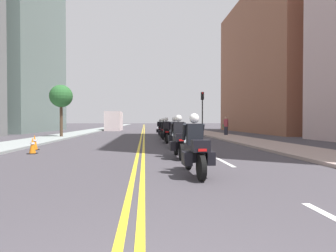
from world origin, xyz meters
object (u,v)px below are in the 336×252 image
motorcycle_1 (179,141)px  traffic_cone_1 (32,146)px  motorcycle_5 (160,129)px  parked_truck (114,122)px  motorcycle_4 (163,131)px  motorcycle_2 (175,135)px  motorcycle_3 (166,133)px  pedestrian_1 (226,126)px  street_tree_0 (61,97)px  motorcycle_0 (195,150)px  traffic_cone_0 (35,142)px  traffic_light_near (202,105)px  pedestrian_2 (226,127)px

motorcycle_1 → traffic_cone_1: 6.35m
motorcycle_5 → parked_truck: 17.34m
motorcycle_1 → motorcycle_4: (0.13, 10.82, -0.00)m
parked_truck → motorcycle_4: bearing=-73.7°
traffic_cone_1 → parked_truck: 29.43m
motorcycle_2 → motorcycle_3: bearing=90.5°
motorcycle_2 → pedestrian_1: size_ratio=1.20×
motorcycle_3 → pedestrian_1: (6.14, 7.13, 0.29)m
motorcycle_1 → motorcycle_3: (0.10, 7.20, -0.01)m
motorcycle_1 → pedestrian_1: pedestrian_1 is taller
motorcycle_2 → pedestrian_1: bearing=57.2°
pedestrian_1 → street_tree_0: bearing=43.1°
motorcycle_5 → motorcycle_1: bearing=-89.6°
motorcycle_0 → parked_truck: (-5.85, 34.55, 0.62)m
motorcycle_1 → traffic_cone_0: size_ratio=2.98×
motorcycle_5 → street_tree_0: bearing=-166.1°
motorcycle_1 → motorcycle_2: same height
motorcycle_4 → motorcycle_5: (0.04, 4.16, 0.02)m
motorcycle_4 → traffic_cone_0: motorcycle_4 is taller
motorcycle_1 → motorcycle_5: (0.17, 14.98, 0.02)m
motorcycle_0 → traffic_cone_0: size_ratio=2.94×
motorcycle_2 → parked_truck: bearing=99.9°
traffic_cone_1 → parked_truck: size_ratio=0.11×
motorcycle_3 → street_tree_0: size_ratio=0.50×
street_tree_0 → traffic_cone_1: bearing=-79.1°
traffic_cone_1 → street_tree_0: 11.86m
motorcycle_3 → street_tree_0: bearing=146.3°
motorcycle_3 → traffic_light_near: traffic_light_near is taller
motorcycle_3 → pedestrian_2: 10.79m
street_tree_0 → motorcycle_2: bearing=-46.7°
motorcycle_0 → motorcycle_3: 10.52m
motorcycle_5 → pedestrian_2: (6.53, 0.74, 0.18)m
traffic_light_near → street_tree_0: 13.70m
motorcycle_2 → motorcycle_5: (-0.11, 10.98, 0.00)m
pedestrian_1 → parked_truck: 20.79m
motorcycle_2 → pedestrian_2: pedestrian_2 is taller
motorcycle_0 → traffic_cone_1: motorcycle_0 is taller
motorcycle_0 → traffic_light_near: bearing=75.2°
motorcycle_4 → traffic_cone_1: 10.94m
motorcycle_0 → motorcycle_4: 14.14m
motorcycle_4 → traffic_light_near: size_ratio=0.50×
motorcycle_3 → pedestrian_2: bearing=53.6°
motorcycle_2 → motorcycle_3: 3.20m
traffic_cone_1 → motorcycle_2: bearing=19.0°
motorcycle_1 → traffic_cone_0: bearing=152.5°
motorcycle_5 → traffic_cone_0: size_ratio=2.96×
pedestrian_1 → street_tree_0: size_ratio=0.41×
pedestrian_2 → street_tree_0: (-14.94, -2.67, 2.60)m
motorcycle_1 → motorcycle_4: motorcycle_1 is taller
pedestrian_1 → traffic_cone_1: bearing=83.6°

